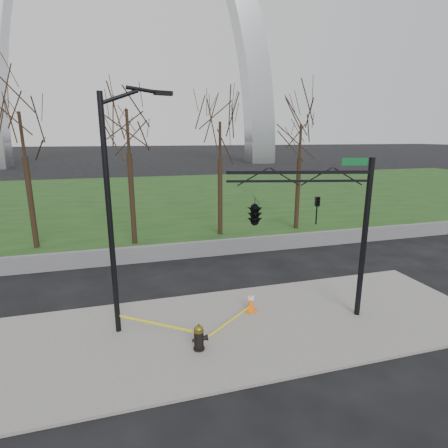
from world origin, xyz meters
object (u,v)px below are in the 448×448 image
object	(u,v)px
fire_hydrant	(199,338)
street_light	(116,200)
traffic_cone	(251,302)
traffic_signal_mast	(276,211)

from	to	relation	value
fire_hydrant	street_light	size ratio (longest dim) A/B	0.11
fire_hydrant	traffic_cone	size ratio (longest dim) A/B	1.14
street_light	traffic_signal_mast	size ratio (longest dim) A/B	1.37
street_light	traffic_signal_mast	bearing A→B (deg)	-21.12
street_light	fire_hydrant	bearing A→B (deg)	-55.44
traffic_signal_mast	traffic_cone	bearing A→B (deg)	153.35
traffic_cone	traffic_signal_mast	bearing A→B (deg)	-40.27
traffic_cone	traffic_signal_mast	size ratio (longest dim) A/B	0.13
fire_hydrant	traffic_cone	world-z (taller)	fire_hydrant
fire_hydrant	traffic_cone	distance (m)	3.11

